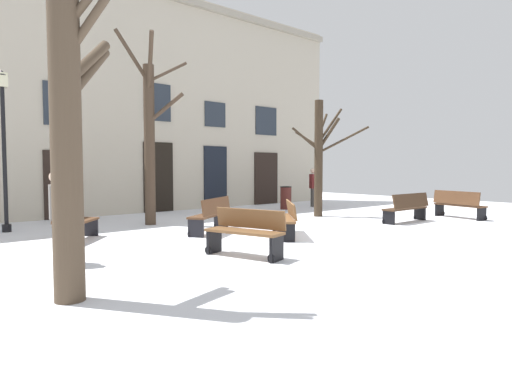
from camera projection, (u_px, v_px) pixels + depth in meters
The scene contains 15 objects.
ground_plane at pixel (295, 236), 10.50m from camera, with size 29.79×29.79×0.00m, color white.
building_facade at pixel (150, 100), 16.10m from camera, with size 18.62×0.60×8.38m.
tree_left_of_center at pixel (69, 129), 5.33m from camera, with size 1.06×1.35×4.27m.
tree_right_of_center at pixel (320, 155), 14.68m from camera, with size 1.95×2.28×3.96m.
tree_near_facade at pixel (150, 136), 12.47m from camera, with size 2.09×1.28×5.48m.
streetlamp at pixel (4, 134), 11.05m from camera, with size 0.30×0.30×4.17m.
litter_bin at pixel (286, 198), 17.28m from camera, with size 0.47×0.47×0.92m.
bench_near_center_tree at pixel (75, 222), 9.80m from camera, with size 1.36×1.50×0.85m.
bench_facing_shops at pixel (458, 204), 14.21m from camera, with size 0.84×1.78×0.91m.
bench_back_to_back_right at pixel (407, 207), 13.16m from camera, with size 1.93×0.49×0.89m.
bench_by_litter_bin at pixel (285, 218), 10.52m from camera, with size 1.54×1.74×0.84m.
bench_near_lamp at pixel (245, 232), 8.07m from camera, with size 0.92×1.62×0.90m.
bench_back_to_back_left at pixel (211, 215), 11.05m from camera, with size 1.72×1.32×0.91m.
person_crossing_plaza at pixel (313, 186), 18.41m from camera, with size 0.38×0.44×1.65m.
person_by_shop_door at pixel (56, 213), 7.44m from camera, with size 0.29×0.42×1.62m.
Camera 1 is at (-7.48, -7.33, 1.68)m, focal length 30.13 mm.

